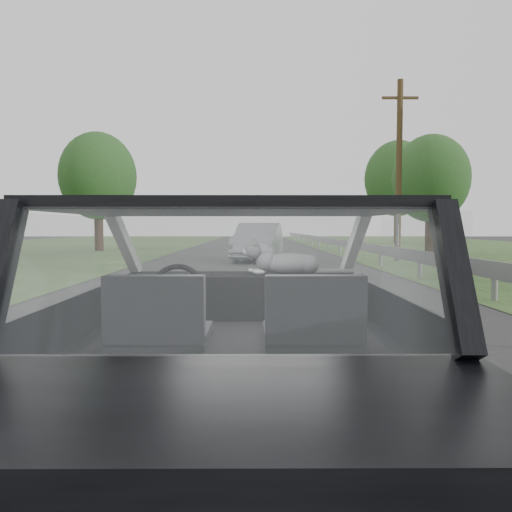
{
  "coord_description": "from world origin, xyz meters",
  "views": [
    {
      "loc": [
        0.09,
        -2.86,
        1.33
      ],
      "look_at": [
        0.11,
        0.51,
        1.13
      ],
      "focal_mm": 35.0,
      "sensor_mm": 36.0,
      "label": 1
    }
  ],
  "objects_px": {
    "cat": "(289,262)",
    "other_car": "(258,242)",
    "utility_pole": "(399,171)",
    "highway_sign": "(398,229)",
    "subject_car": "(238,331)"
  },
  "relations": [
    {
      "from": "highway_sign",
      "to": "utility_pole",
      "type": "bearing_deg",
      "value": 76.55
    },
    {
      "from": "utility_pole",
      "to": "highway_sign",
      "type": "bearing_deg",
      "value": -107.14
    },
    {
      "from": "cat",
      "to": "highway_sign",
      "type": "relative_size",
      "value": 0.22
    },
    {
      "from": "cat",
      "to": "utility_pole",
      "type": "distance_m",
      "value": 17.25
    },
    {
      "from": "subject_car",
      "to": "utility_pole",
      "type": "height_order",
      "value": "utility_pole"
    },
    {
      "from": "subject_car",
      "to": "cat",
      "type": "distance_m",
      "value": 0.8
    },
    {
      "from": "other_car",
      "to": "highway_sign",
      "type": "bearing_deg",
      "value": 0.11
    },
    {
      "from": "subject_car",
      "to": "utility_pole",
      "type": "relative_size",
      "value": 0.57
    },
    {
      "from": "cat",
      "to": "other_car",
      "type": "xyz_separation_m",
      "value": [
        -0.05,
        16.34,
        -0.33
      ]
    },
    {
      "from": "other_car",
      "to": "highway_sign",
      "type": "distance_m",
      "value": 5.41
    },
    {
      "from": "subject_car",
      "to": "highway_sign",
      "type": "xyz_separation_m",
      "value": [
        5.62,
        16.23,
        0.54
      ]
    },
    {
      "from": "subject_car",
      "to": "utility_pole",
      "type": "distance_m",
      "value": 18.0
    },
    {
      "from": "other_car",
      "to": "utility_pole",
      "type": "distance_m",
      "value": 6.18
    },
    {
      "from": "cat",
      "to": "subject_car",
      "type": "bearing_deg",
      "value": -127.26
    },
    {
      "from": "cat",
      "to": "utility_pole",
      "type": "xyz_separation_m",
      "value": [
        5.46,
        16.18,
        2.45
      ]
    }
  ]
}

